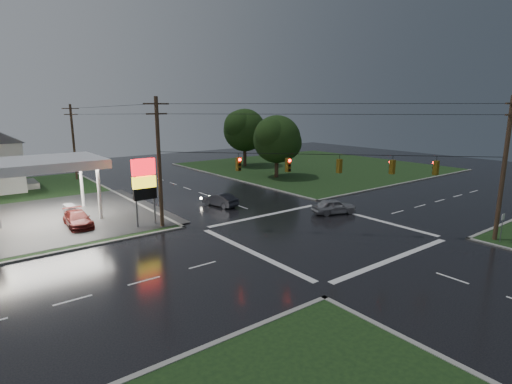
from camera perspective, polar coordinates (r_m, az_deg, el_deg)
ground at (r=33.31m, az=9.07°, el=-5.84°), size 120.00×120.00×0.00m
grass_ne at (r=69.22m, az=8.39°, el=3.59°), size 36.00×36.00×0.08m
pylon_sign at (r=35.11m, az=-15.69°, el=1.54°), size 2.00×0.35×6.00m
utility_pole_nw at (r=34.31m, az=-13.68°, el=4.31°), size 2.20×0.32×11.00m
utility_pole_se at (r=35.13m, az=31.91°, el=2.98°), size 2.20×0.32×11.00m
utility_pole_n at (r=61.39m, az=-24.63°, el=6.65°), size 2.20×0.32×10.50m
traffic_signals at (r=31.92m, az=9.51°, el=5.29°), size 26.87×26.87×1.47m
tree_ne_near at (r=57.60m, az=3.11°, el=7.53°), size 7.99×6.80×8.98m
tree_ne_far at (r=68.83m, az=-1.52°, el=8.81°), size 8.46×7.20×9.80m
car_north at (r=41.65m, az=-5.17°, el=-1.10°), size 2.26×4.36×1.37m
car_crossing at (r=39.33m, az=11.07°, el=-2.01°), size 4.61×3.06×1.46m
car_pump at (r=37.75m, az=-24.10°, el=-3.55°), size 2.05×4.70×1.34m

